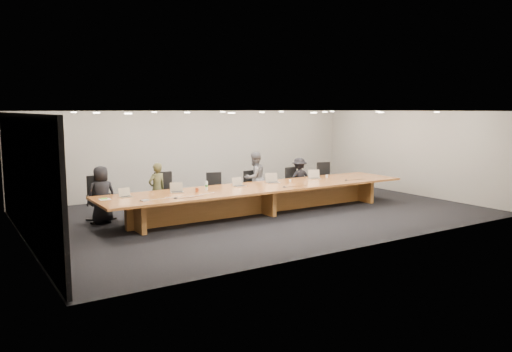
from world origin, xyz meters
The scene contains 29 objects.
ground centered at (0.00, 0.00, 0.00)m, with size 12.00×12.00×0.00m, color black.
back_wall centered at (0.00, 4.00, 1.40)m, with size 12.00×0.02×2.80m, color beige.
left_wall_panel centered at (-5.94, 0.00, 1.37)m, with size 0.08×7.84×2.74m, color black.
conference_table centered at (0.00, 0.00, 0.52)m, with size 9.00×1.80×0.75m.
chair_far_left centered at (-4.05, 1.31, 0.60)m, with size 0.61×0.61×1.20m, color black, non-canonical shape.
chair_left centered at (-2.28, 1.25, 0.59)m, with size 0.60×0.60×1.17m, color black, non-canonical shape.
chair_mid_left centered at (-0.80, 1.23, 0.53)m, with size 0.54×0.54×1.06m, color black, non-canonical shape.
chair_mid_right centered at (0.53, 1.27, 0.51)m, with size 0.52×0.52×1.02m, color black, non-canonical shape.
chair_right centered at (2.03, 1.19, 0.52)m, with size 0.53×0.53×1.04m, color black, non-canonical shape.
chair_far_right centered at (3.36, 1.24, 0.56)m, with size 0.57×0.57×1.12m, color black, non-canonical shape.
person_a centered at (-4.06, 1.14, 0.73)m, with size 0.71×0.46×1.45m, color black.
person_b centered at (-2.54, 1.28, 0.71)m, with size 0.52×0.34×1.43m, color #3E3E22.
person_c centered at (0.57, 1.27, 0.79)m, with size 0.77×0.60×1.58m, color #535355.
person_d centered at (2.21, 1.21, 0.66)m, with size 0.85×0.49×1.32m, color black.
laptop_a centered at (-3.70, 0.31, 0.86)m, with size 0.29×0.21×0.23m, color #C1B293, non-canonical shape.
laptop_b centered at (-2.39, 0.27, 0.88)m, with size 0.33×0.24×0.26m, color #B6A78B, non-canonical shape.
laptop_c centered at (-0.53, 0.31, 0.88)m, with size 0.32×0.23×0.25m, color #C2B094, non-canonical shape.
laptop_d centered at (0.60, 0.34, 0.90)m, with size 0.37×0.27×0.29m, color #BBA88F, non-canonical shape.
laptop_e centered at (2.18, 0.38, 0.89)m, with size 0.35×0.26×0.28m, color #C6B397, non-canonical shape.
water_bottle centered at (-1.58, 0.23, 0.86)m, with size 0.07×0.07×0.23m, color silver.
amber_mug centered at (-1.94, 0.06, 0.81)m, with size 0.09×0.09×0.11m, color maroon.
paper_cup_near centered at (1.12, 0.22, 0.79)m, with size 0.07×0.07×0.08m, color silver.
paper_cup_far centered at (2.62, 0.35, 0.80)m, with size 0.08×0.08×0.09m, color silver.
notepad centered at (-4.22, 0.26, 0.76)m, with size 0.25×0.20×0.02m, color silver.
lime_gadget centered at (-4.24, 0.26, 0.78)m, with size 0.14×0.08×0.02m, color #58C334.
av_box centered at (-3.50, -0.42, 0.76)m, with size 0.17×0.13×0.03m, color silver.
mic_left centered at (-2.77, -0.50, 0.76)m, with size 0.11×0.11×0.03m, color black.
mic_center centered at (0.41, -0.49, 0.76)m, with size 0.11×0.11×0.03m, color black.
mic_right centered at (2.74, -0.39, 0.76)m, with size 0.11×0.11×0.03m, color black.
Camera 1 is at (-7.39, -11.34, 2.85)m, focal length 35.00 mm.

